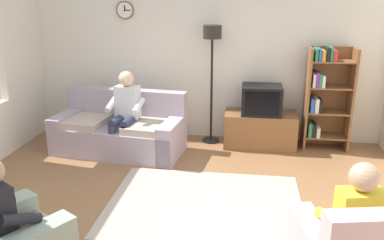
# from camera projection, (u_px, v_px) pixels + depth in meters

# --- Properties ---
(ground_plane) EXTENTS (12.00, 12.00, 0.00)m
(ground_plane) POSITION_uv_depth(u_px,v_px,m) (179.00, 216.00, 4.34)
(ground_plane) COLOR #8C603D
(back_wall_assembly) EXTENTS (6.20, 0.17, 2.70)m
(back_wall_assembly) POSITION_uv_depth(u_px,v_px,m) (205.00, 55.00, 6.45)
(back_wall_assembly) COLOR silver
(back_wall_assembly) RESTS_ON ground_plane
(couch) EXTENTS (1.99, 1.10, 0.90)m
(couch) POSITION_uv_depth(u_px,v_px,m) (120.00, 132.00, 6.04)
(couch) COLOR #A899A8
(couch) RESTS_ON ground_plane
(tv_stand) EXTENTS (1.10, 0.56, 0.54)m
(tv_stand) POSITION_uv_depth(u_px,v_px,m) (260.00, 129.00, 6.27)
(tv_stand) COLOR brown
(tv_stand) RESTS_ON ground_plane
(tv) EXTENTS (0.60, 0.49, 0.44)m
(tv) POSITION_uv_depth(u_px,v_px,m) (262.00, 100.00, 6.10)
(tv) COLOR black
(tv) RESTS_ON tv_stand
(bookshelf) EXTENTS (0.68, 0.36, 1.57)m
(bookshelf) POSITION_uv_depth(u_px,v_px,m) (325.00, 95.00, 6.05)
(bookshelf) COLOR brown
(bookshelf) RESTS_ON ground_plane
(floor_lamp) EXTENTS (0.28, 0.28, 1.85)m
(floor_lamp) POSITION_uv_depth(u_px,v_px,m) (212.00, 52.00, 6.11)
(floor_lamp) COLOR black
(floor_lamp) RESTS_ON ground_plane
(area_rug) EXTENTS (2.20, 1.70, 0.01)m
(area_rug) POSITION_uv_depth(u_px,v_px,m) (205.00, 204.00, 4.57)
(area_rug) COLOR #AD9E8E
(area_rug) RESTS_ON ground_plane
(person_on_couch) EXTENTS (0.55, 0.57, 1.24)m
(person_on_couch) POSITION_uv_depth(u_px,v_px,m) (125.00, 109.00, 5.80)
(person_on_couch) COLOR silver
(person_on_couch) RESTS_ON ground_plane
(person_in_left_armchair) EXTENTS (0.61, 0.64, 1.12)m
(person_in_left_armchair) POSITION_uv_depth(u_px,v_px,m) (7.00, 214.00, 3.22)
(person_in_left_armchair) COLOR black
(person_in_left_armchair) RESTS_ON ground_plane
(person_in_right_armchair) EXTENTS (0.57, 0.59, 1.12)m
(person_in_right_armchair) POSITION_uv_depth(u_px,v_px,m) (352.00, 219.00, 3.15)
(person_in_right_armchair) COLOR yellow
(person_in_right_armchair) RESTS_ON ground_plane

